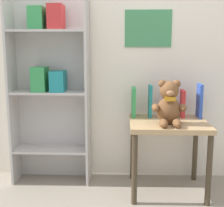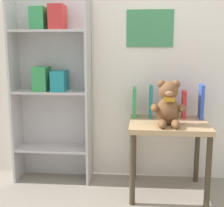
{
  "view_description": "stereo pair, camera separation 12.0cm",
  "coord_description": "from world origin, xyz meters",
  "px_view_note": "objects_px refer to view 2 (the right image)",
  "views": [
    {
      "loc": [
        -0.22,
        -1.18,
        1.1
      ],
      "look_at": [
        -0.31,
        1.13,
        0.67
      ],
      "focal_mm": 50.0,
      "sensor_mm": 36.0,
      "label": 1
    },
    {
      "loc": [
        -0.1,
        -1.17,
        1.1
      ],
      "look_at": [
        -0.31,
        1.13,
        0.67
      ],
      "focal_mm": 50.0,
      "sensor_mm": 36.0,
      "label": 2
    }
  ],
  "objects_px": {
    "teddy_bear": "(168,105)",
    "book_standing_blue": "(201,101)",
    "bookshelf_side": "(52,80)",
    "book_standing_purple": "(167,102)",
    "book_standing_red": "(184,104)",
    "book_standing_green": "(134,102)",
    "display_table": "(168,133)",
    "book_standing_teal": "(151,101)"
  },
  "relations": [
    {
      "from": "bookshelf_side",
      "to": "book_standing_red",
      "type": "xyz_separation_m",
      "value": [
        1.05,
        -0.03,
        -0.17
      ]
    },
    {
      "from": "bookshelf_side",
      "to": "book_standing_teal",
      "type": "height_order",
      "value": "bookshelf_side"
    },
    {
      "from": "display_table",
      "to": "bookshelf_side",
      "type": "bearing_deg",
      "value": 167.91
    },
    {
      "from": "display_table",
      "to": "book_standing_purple",
      "type": "relative_size",
      "value": 2.36
    },
    {
      "from": "book_standing_green",
      "to": "book_standing_red",
      "type": "relative_size",
      "value": 1.09
    },
    {
      "from": "book_standing_green",
      "to": "book_standing_red",
      "type": "height_order",
      "value": "book_standing_green"
    },
    {
      "from": "book_standing_purple",
      "to": "book_standing_blue",
      "type": "distance_m",
      "value": 0.26
    },
    {
      "from": "book_standing_red",
      "to": "bookshelf_side",
      "type": "bearing_deg",
      "value": -179.32
    },
    {
      "from": "book_standing_red",
      "to": "book_standing_purple",
      "type": "bearing_deg",
      "value": -166.59
    },
    {
      "from": "teddy_bear",
      "to": "book_standing_teal",
      "type": "relative_size",
      "value": 1.26
    },
    {
      "from": "teddy_bear",
      "to": "book_standing_red",
      "type": "xyz_separation_m",
      "value": [
        0.14,
        0.26,
        -0.04
      ]
    },
    {
      "from": "book_standing_purple",
      "to": "book_standing_red",
      "type": "relative_size",
      "value": 1.15
    },
    {
      "from": "book_standing_teal",
      "to": "book_standing_blue",
      "type": "bearing_deg",
      "value": -0.51
    },
    {
      "from": "teddy_bear",
      "to": "book_standing_purple",
      "type": "relative_size",
      "value": 1.31
    },
    {
      "from": "bookshelf_side",
      "to": "book_standing_purple",
      "type": "distance_m",
      "value": 0.94
    },
    {
      "from": "bookshelf_side",
      "to": "display_table",
      "type": "distance_m",
      "value": 1.01
    },
    {
      "from": "book_standing_purple",
      "to": "book_standing_teal",
      "type": "bearing_deg",
      "value": 179.78
    },
    {
      "from": "display_table",
      "to": "book_standing_green",
      "type": "bearing_deg",
      "value": 147.19
    },
    {
      "from": "book_standing_teal",
      "to": "book_standing_blue",
      "type": "height_order",
      "value": "book_standing_blue"
    },
    {
      "from": "bookshelf_side",
      "to": "book_standing_purple",
      "type": "relative_size",
      "value": 6.09
    },
    {
      "from": "teddy_bear",
      "to": "book_standing_blue",
      "type": "height_order",
      "value": "teddy_bear"
    },
    {
      "from": "book_standing_teal",
      "to": "teddy_bear",
      "type": "bearing_deg",
      "value": -65.98
    },
    {
      "from": "display_table",
      "to": "book_standing_red",
      "type": "relative_size",
      "value": 2.71
    },
    {
      "from": "bookshelf_side",
      "to": "book_standing_green",
      "type": "relative_size",
      "value": 6.41
    },
    {
      "from": "display_table",
      "to": "book_standing_red",
      "type": "distance_m",
      "value": 0.29
    },
    {
      "from": "teddy_bear",
      "to": "book_standing_green",
      "type": "relative_size",
      "value": 1.38
    },
    {
      "from": "book_standing_green",
      "to": "book_standing_purple",
      "type": "height_order",
      "value": "book_standing_purple"
    },
    {
      "from": "display_table",
      "to": "book_standing_teal",
      "type": "relative_size",
      "value": 2.26
    },
    {
      "from": "bookshelf_side",
      "to": "display_table",
      "type": "bearing_deg",
      "value": -12.09
    },
    {
      "from": "teddy_bear",
      "to": "book_standing_green",
      "type": "height_order",
      "value": "teddy_bear"
    },
    {
      "from": "display_table",
      "to": "book_standing_blue",
      "type": "distance_m",
      "value": 0.37
    },
    {
      "from": "book_standing_teal",
      "to": "book_standing_purple",
      "type": "xyz_separation_m",
      "value": [
        0.13,
        -0.0,
        -0.01
      ]
    },
    {
      "from": "book_standing_green",
      "to": "book_standing_teal",
      "type": "xyz_separation_m",
      "value": [
        0.13,
        -0.02,
        0.01
      ]
    },
    {
      "from": "book_standing_teal",
      "to": "book_standing_red",
      "type": "bearing_deg",
      "value": 3.3
    },
    {
      "from": "book_standing_red",
      "to": "book_standing_blue",
      "type": "relative_size",
      "value": 0.8
    },
    {
      "from": "display_table",
      "to": "book_standing_green",
      "type": "height_order",
      "value": "book_standing_green"
    },
    {
      "from": "bookshelf_side",
      "to": "teddy_bear",
      "type": "distance_m",
      "value": 0.96
    },
    {
      "from": "book_standing_green",
      "to": "book_standing_red",
      "type": "bearing_deg",
      "value": -0.79
    },
    {
      "from": "bookshelf_side",
      "to": "teddy_bear",
      "type": "height_order",
      "value": "bookshelf_side"
    },
    {
      "from": "teddy_bear",
      "to": "bookshelf_side",
      "type": "bearing_deg",
      "value": 162.39
    },
    {
      "from": "book_standing_green",
      "to": "book_standing_teal",
      "type": "relative_size",
      "value": 0.91
    },
    {
      "from": "book_standing_blue",
      "to": "book_standing_purple",
      "type": "bearing_deg",
      "value": -175.43
    }
  ]
}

